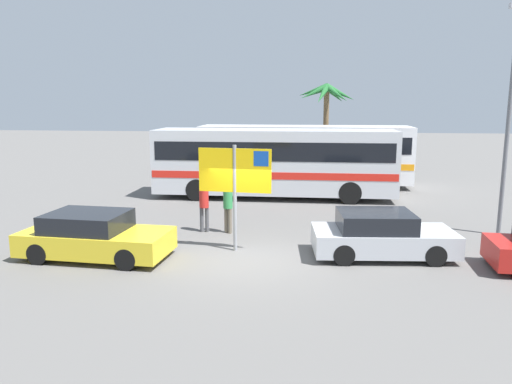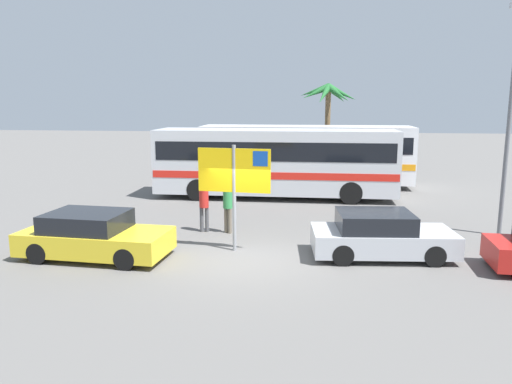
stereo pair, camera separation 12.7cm
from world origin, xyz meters
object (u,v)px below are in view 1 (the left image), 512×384
Objects in this scene: bus_rear_coach at (304,152)px; ferry_sign at (236,175)px; car_silver at (381,235)px; pedestrian_crossing_lot at (228,202)px; pedestrian_near_sign at (204,202)px; car_yellow at (94,236)px; bus_front_coach at (274,160)px.

ferry_sign is at bearing -98.64° from bus_rear_coach.
car_silver is 2.31× the size of pedestrian_crossing_lot.
pedestrian_near_sign reaches higher than car_silver.
pedestrian_near_sign reaches higher than car_yellow.
bus_front_coach is at bearing -156.28° from pedestrian_crossing_lot.
car_yellow is 4.62m from pedestrian_crossing_lot.
pedestrian_near_sign is at bearing -106.58° from bus_front_coach.
car_silver is (2.40, -12.20, -1.15)m from bus_rear_coach.
pedestrian_crossing_lot reaches higher than car_yellow.
bus_front_coach reaches higher than pedestrian_crossing_lot.
bus_rear_coach is 14.47m from car_yellow.
car_silver is 6.09m from pedestrian_near_sign.
car_yellow is 1.04× the size of car_silver.
car_yellow is (-4.49, -9.68, -1.15)m from bus_front_coach.
car_yellow is (-3.99, -1.12, -1.69)m from ferry_sign.
ferry_sign is 2.43m from pedestrian_crossing_lot.
pedestrian_crossing_lot reaches higher than pedestrian_near_sign.
bus_front_coach is 3.77m from bus_rear_coach.
car_yellow is at bearing -158.25° from ferry_sign.
car_silver is (4.24, -0.12, -1.69)m from ferry_sign.
pedestrian_near_sign is (-3.27, -10.04, -0.73)m from bus_rear_coach.
pedestrian_near_sign is at bearing -60.54° from pedestrian_crossing_lot.
car_silver is (8.22, 1.00, -0.00)m from car_yellow.
ferry_sign is 1.80× the size of pedestrian_near_sign.
bus_front_coach is at bearing -110.74° from bus_rear_coach.
bus_rear_coach is 2.55× the size of car_yellow.
bus_front_coach is 6.84m from pedestrian_near_sign.
bus_rear_coach is (1.33, 3.52, 0.00)m from bus_front_coach.
bus_front_coach is 1.00× the size of bus_rear_coach.
bus_rear_coach is 10.58m from pedestrian_near_sign.
car_silver is at bearing -120.16° from pedestrian_near_sign.
ferry_sign is at bearing 19.97° from car_yellow.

